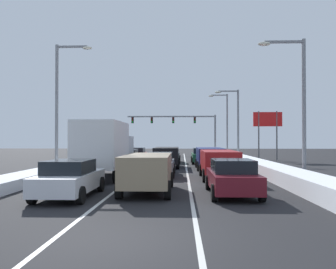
# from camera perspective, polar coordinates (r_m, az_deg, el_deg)

# --- Properties ---
(ground_plane) EXTENTS (120.65, 120.65, 0.00)m
(ground_plane) POSITION_cam_1_polar(r_m,az_deg,el_deg) (26.66, -0.57, -5.86)
(ground_plane) COLOR black
(lane_stripe_between_right_lane_and_center_lane) EXTENTS (0.14, 51.04, 0.01)m
(lane_stripe_between_right_lane_and_center_lane) POSITION_cam_1_polar(r_m,az_deg,el_deg) (31.25, 2.98, -5.10)
(lane_stripe_between_right_lane_and_center_lane) COLOR silver
(lane_stripe_between_right_lane_and_center_lane) RESTS_ON ground
(lane_stripe_between_center_lane_and_left_lane) EXTENTS (0.14, 51.04, 0.01)m
(lane_stripe_between_center_lane_and_left_lane) POSITION_cam_1_polar(r_m,az_deg,el_deg) (31.39, -3.27, -5.08)
(lane_stripe_between_center_lane_and_left_lane) COLOR silver
(lane_stripe_between_center_lane_and_left_lane) RESTS_ON ground
(snow_bank_right_shoulder) EXTENTS (1.69, 51.04, 0.75)m
(snow_bank_right_shoulder) POSITION_cam_1_polar(r_m,az_deg,el_deg) (31.74, 12.62, -4.34)
(snow_bank_right_shoulder) COLOR white
(snow_bank_right_shoulder) RESTS_ON ground
(snow_bank_left_shoulder) EXTENTS (1.87, 51.04, 0.53)m
(snow_bank_left_shoulder) POSITION_cam_1_polar(r_m,az_deg,el_deg) (32.32, -12.69, -4.48)
(snow_bank_left_shoulder) COLOR white
(snow_bank_left_shoulder) RESTS_ON ground
(sedan_maroon_right_lane_nearest) EXTENTS (2.00, 4.50, 1.51)m
(sedan_maroon_right_lane_nearest) POSITION_cam_1_polar(r_m,az_deg,el_deg) (14.82, 10.55, -6.93)
(sedan_maroon_right_lane_nearest) COLOR maroon
(sedan_maroon_right_lane_nearest) RESTS_ON ground
(suv_red_right_lane_second) EXTENTS (2.16, 4.90, 1.67)m
(suv_red_right_lane_second) POSITION_cam_1_polar(r_m,az_deg,el_deg) (20.79, 8.41, -4.47)
(suv_red_right_lane_second) COLOR maroon
(suv_red_right_lane_second) RESTS_ON ground
(suv_navy_right_lane_third) EXTENTS (2.16, 4.90, 1.67)m
(suv_navy_right_lane_third) POSITION_cam_1_polar(r_m,az_deg,el_deg) (27.33, 6.92, -3.59)
(suv_navy_right_lane_third) COLOR navy
(suv_navy_right_lane_third) RESTS_ON ground
(sedan_green_right_lane_fourth) EXTENTS (2.00, 4.50, 1.51)m
(sedan_green_right_lane_fourth) POSITION_cam_1_polar(r_m,az_deg,el_deg) (33.65, 5.57, -3.50)
(sedan_green_right_lane_fourth) COLOR #1E5633
(sedan_green_right_lane_fourth) RESTS_ON ground
(suv_tan_center_lane_nearest) EXTENTS (2.16, 4.90, 1.67)m
(suv_tan_center_lane_nearest) POSITION_cam_1_polar(r_m,az_deg,el_deg) (15.28, -3.38, -5.81)
(suv_tan_center_lane_nearest) COLOR #937F60
(suv_tan_center_lane_nearest) RESTS_ON ground
(sedan_gray_center_lane_second) EXTENTS (2.00, 4.50, 1.51)m
(sedan_gray_center_lane_second) POSITION_cam_1_polar(r_m,az_deg,el_deg) (22.33, -1.42, -4.87)
(sedan_gray_center_lane_second) COLOR slate
(sedan_gray_center_lane_second) RESTS_ON ground
(suv_black_center_lane_third) EXTENTS (2.16, 4.90, 1.67)m
(suv_black_center_lane_third) POSITION_cam_1_polar(r_m,az_deg,el_deg) (28.75, -0.24, -3.46)
(suv_black_center_lane_third) COLOR black
(suv_black_center_lane_third) RESTS_ON ground
(sedan_charcoal_center_lane_fourth) EXTENTS (2.00, 4.50, 1.51)m
(sedan_charcoal_center_lane_fourth) POSITION_cam_1_polar(r_m,az_deg,el_deg) (34.86, 0.42, -3.41)
(sedan_charcoal_center_lane_fourth) COLOR #38383D
(sedan_charcoal_center_lane_fourth) RESTS_ON ground
(sedan_white_left_lane_nearest) EXTENTS (2.00, 4.50, 1.51)m
(sedan_white_left_lane_nearest) POSITION_cam_1_polar(r_m,az_deg,el_deg) (14.63, -15.91, -6.99)
(sedan_white_left_lane_nearest) COLOR silver
(sedan_white_left_lane_nearest) RESTS_ON ground
(box_truck_left_lane_second) EXTENTS (2.53, 7.20, 3.36)m
(box_truck_left_lane_second) POSITION_cam_1_polar(r_m,az_deg,el_deg) (21.12, -10.30, -2.01)
(box_truck_left_lane_second) COLOR #B7BABF
(box_truck_left_lane_second) RESTS_ON ground
(sedan_maroon_left_lane_third) EXTENTS (2.00, 4.50, 1.51)m
(sedan_maroon_left_lane_third) POSITION_cam_1_polar(r_m,az_deg,el_deg) (29.43, -6.80, -3.88)
(sedan_maroon_left_lane_third) COLOR maroon
(sedan_maroon_left_lane_third) RESTS_ON ground
(sedan_red_left_lane_fourth) EXTENTS (2.00, 4.50, 1.51)m
(sedan_red_left_lane_fourth) POSITION_cam_1_polar(r_m,az_deg,el_deg) (35.04, -5.29, -3.39)
(sedan_red_left_lane_fourth) COLOR maroon
(sedan_red_left_lane_fourth) RESTS_ON ground
(traffic_light_gantry) EXTENTS (14.00, 0.47, 6.20)m
(traffic_light_gantry) POSITION_cam_1_polar(r_m,az_deg,el_deg) (54.41, 2.25, 1.87)
(traffic_light_gantry) COLOR slate
(traffic_light_gantry) RESTS_ON ground
(street_lamp_right_near) EXTENTS (2.66, 0.36, 7.99)m
(street_lamp_right_near) POSITION_cam_1_polar(r_m,az_deg,el_deg) (20.75, 20.60, 6.02)
(street_lamp_right_near) COLOR gray
(street_lamp_right_near) RESTS_ON ground
(street_lamp_right_mid) EXTENTS (2.66, 0.36, 7.81)m
(street_lamp_right_mid) POSITION_cam_1_polar(r_m,az_deg,el_deg) (38.64, 10.97, 2.70)
(street_lamp_right_mid) COLOR gray
(street_lamp_right_mid) RESTS_ON ground
(street_lamp_right_far) EXTENTS (2.66, 0.36, 8.57)m
(street_lamp_right_far) POSITION_cam_1_polar(r_m,az_deg,el_deg) (47.85, 9.35, 2.50)
(street_lamp_right_far) COLOR gray
(street_lamp_right_far) RESTS_ON ground
(street_lamp_left_mid) EXTENTS (2.66, 0.36, 9.15)m
(street_lamp_left_mid) POSITION_cam_1_polar(r_m,az_deg,el_deg) (25.98, -17.24, 5.98)
(street_lamp_left_mid) COLOR gray
(street_lamp_left_mid) RESTS_ON ground
(roadside_sign_right) EXTENTS (3.20, 0.16, 5.50)m
(roadside_sign_right) POSITION_cam_1_polar(r_m,az_deg,el_deg) (40.10, 16.17, 1.62)
(roadside_sign_right) COLOR #59595B
(roadside_sign_right) RESTS_ON ground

